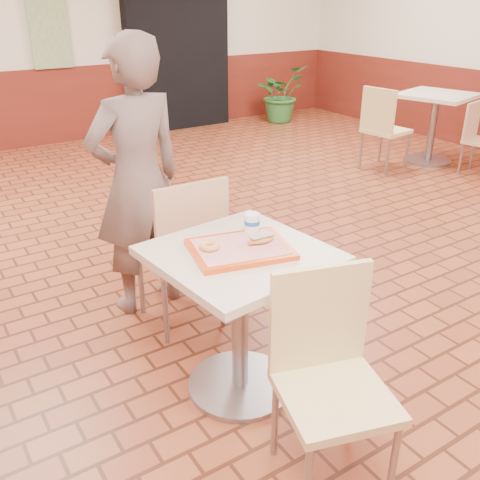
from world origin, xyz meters
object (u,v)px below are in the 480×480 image
second_table (434,116)px  potted_plant (280,94)px  chair_main_front (328,369)px  serving_tray (240,249)px  chair_main_back (185,247)px  ring_donut (210,246)px  customer (138,181)px  long_john_donut (261,239)px  chair_second_front (478,135)px  paper_cup (252,223)px  chair_second_left (383,125)px  main_table (240,300)px

second_table → potted_plant: potted_plant is taller
chair_main_front → serving_tray: (-0.03, 0.62, 0.30)m
chair_main_back → ring_donut: (-0.18, -0.63, 0.31)m
customer → long_john_donut: (0.16, -1.09, -0.01)m
ring_donut → potted_plant: 6.57m
potted_plant → chair_main_back: bearing=-132.3°
chair_main_back → customer: bearing=-72.6°
long_john_donut → chair_second_front: 4.53m
ring_donut → long_john_donut: long_john_donut is taller
customer → long_john_donut: 1.10m
chair_main_front → second_table: bearing=51.1°
paper_cup → chair_second_front: size_ratio=0.12×
customer → chair_second_left: (3.53, 1.28, -0.33)m
serving_tray → chair_second_left: size_ratio=0.48×
ring_donut → chair_second_front: (4.42, 1.61, -0.40)m
chair_second_front → potted_plant: (-0.23, 3.43, -0.01)m
chair_main_back → chair_second_front: bearing=-165.1°
chair_main_front → chair_main_back: 1.30m
customer → serving_tray: size_ratio=3.81×
ring_donut → chair_second_front: ring_donut is taller
chair_main_front → long_john_donut: size_ratio=6.61×
customer → potted_plant: 5.78m
customer → paper_cup: (0.20, -0.96, 0.02)m
customer → chair_second_left: size_ratio=1.81×
chair_main_front → chair_second_left: size_ratio=0.98×
main_table → second_table: 4.80m
second_table → serving_tray: bearing=-152.0°
main_table → ring_donut: bearing=158.7°
main_table → long_john_donut: 0.33m
chair_second_left → serving_tray: bearing=116.8°
chair_main_front → chair_main_back: chair_main_back is taller
main_table → serving_tray: size_ratio=1.77×
paper_cup → chair_main_back: bearing=99.1°
chair_main_back → ring_donut: chair_main_back is taller
serving_tray → chair_second_left: bearing=34.1°
serving_tray → ring_donut: ring_donut is taller
chair_second_left → potted_plant: size_ratio=1.09×
serving_tray → chair_main_back: bearing=86.0°
chair_second_left → second_table: bearing=-104.2°
ring_donut → long_john_donut: 0.25m
chair_second_left → chair_second_front: (0.82, -0.69, -0.08)m
main_table → chair_main_back: bearing=86.0°
chair_main_front → customer: (-0.09, 1.69, 0.35)m
chair_main_front → customer: customer is taller
main_table → chair_second_front: (4.29, 1.66, -0.09)m
ring_donut → paper_cup: 0.28m
second_table → chair_second_front: (0.05, -0.59, -0.11)m
main_table → ring_donut: ring_donut is taller
customer → chair_second_front: bearing=-178.2°
chair_main_back → serving_tray: 0.73m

